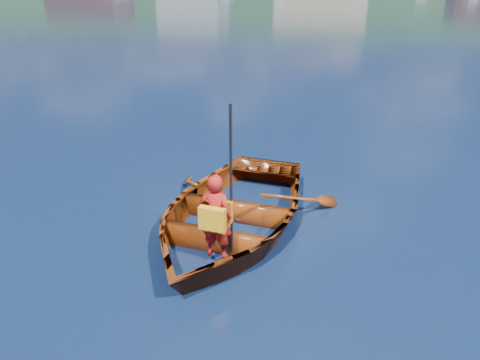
% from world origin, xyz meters
% --- Properties ---
extents(ground, '(600.00, 600.00, 0.00)m').
position_xyz_m(ground, '(0.00, 0.00, 0.00)').
color(ground, '#14233D').
rests_on(ground, ground).
extents(rowboat, '(3.33, 4.30, 0.82)m').
position_xyz_m(rowboat, '(1.25, 0.57, 0.26)').
color(rowboat, brown).
rests_on(rowboat, ground).
extents(child_paddler, '(0.45, 0.37, 1.99)m').
position_xyz_m(child_paddler, '(1.29, -0.34, 0.68)').
color(child_paddler, red).
rests_on(child_paddler, ground).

